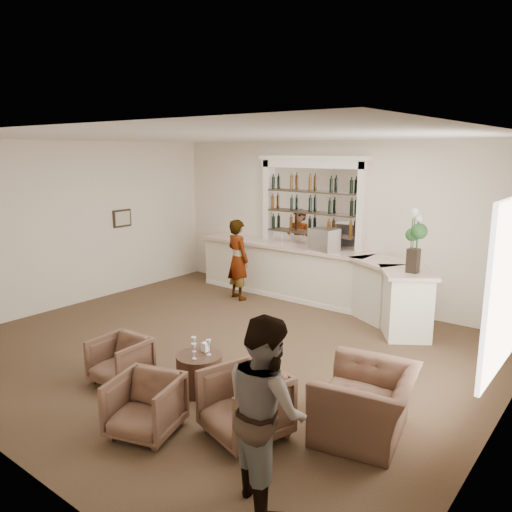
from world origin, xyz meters
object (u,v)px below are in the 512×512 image
at_px(guest, 266,409).
at_px(armchair_far, 366,403).
at_px(bar_counter, 313,276).
at_px(armchair_left, 120,360).
at_px(flower_vase, 415,237).
at_px(espresso_machine, 324,240).
at_px(sommelier, 238,259).
at_px(armchair_center, 145,406).
at_px(armchair_right, 245,404).
at_px(cocktail_table, 200,373).

height_order(guest, armchair_far, guest).
height_order(bar_counter, armchair_left, bar_counter).
height_order(armchair_left, flower_vase, flower_vase).
distance_m(armchair_left, espresso_machine, 4.82).
relative_size(sommelier, espresso_machine, 3.33).
relative_size(armchair_center, espresso_machine, 1.43).
height_order(armchair_far, flower_vase, flower_vase).
bearing_deg(armchair_far, flower_vase, -178.71).
bearing_deg(armchair_right, bar_counter, 129.86).
xyz_separation_m(cocktail_table, sommelier, (-2.28, 3.52, 0.60)).
bearing_deg(armchair_left, cocktail_table, 21.95).
xyz_separation_m(sommelier, flower_vase, (3.74, 0.02, 0.88)).
xyz_separation_m(cocktail_table, armchair_center, (0.24, -1.10, 0.08)).
distance_m(sommelier, armchair_left, 4.23).
xyz_separation_m(armchair_right, espresso_machine, (-1.75, 4.66, 0.99)).
distance_m(sommelier, espresso_machine, 1.88).
xyz_separation_m(sommelier, armchair_center, (2.52, -4.62, -0.52)).
bearing_deg(guest, armchair_center, 30.00).
height_order(guest, armchair_center, guest).
xyz_separation_m(armchair_left, espresso_machine, (0.42, 4.68, 1.05)).
relative_size(armchair_right, espresso_machine, 1.63).
xyz_separation_m(armchair_center, flower_vase, (1.22, 4.64, 1.40)).
height_order(armchair_right, flower_vase, flower_vase).
distance_m(armchair_right, armchair_far, 1.34).
bearing_deg(bar_counter, armchair_far, -51.54).
distance_m(armchair_left, armchair_center, 1.41).
height_order(sommelier, flower_vase, flower_vase).
bearing_deg(armchair_right, cocktail_table, 175.01).
relative_size(armchair_center, armchair_right, 0.88).
bearing_deg(cocktail_table, sommelier, 122.98).
xyz_separation_m(cocktail_table, armchair_left, (-1.03, -0.48, 0.07)).
relative_size(armchair_left, armchair_right, 0.83).
relative_size(cocktail_table, flower_vase, 0.57).
xyz_separation_m(cocktail_table, flower_vase, (1.46, 3.54, 1.49)).
bearing_deg(espresso_machine, bar_counter, -173.81).
bearing_deg(guest, armchair_left, 18.24).
distance_m(armchair_left, armchair_right, 2.17).
height_order(armchair_center, armchair_right, armchair_right).
height_order(bar_counter, cocktail_table, bar_counter).
bearing_deg(cocktail_table, guest, -30.04).
bearing_deg(espresso_machine, armchair_far, -45.95).
distance_m(cocktail_table, guest, 2.30).
distance_m(cocktail_table, flower_vase, 4.11).
bearing_deg(bar_counter, armchair_center, -78.38).
xyz_separation_m(bar_counter, armchair_far, (3.04, -3.83, -0.20)).
distance_m(espresso_machine, flower_vase, 2.20).
bearing_deg(armchair_far, armchair_left, -86.58).
bearing_deg(espresso_machine, guest, -56.66).
distance_m(cocktail_table, armchair_right, 1.23).
distance_m(armchair_center, flower_vase, 5.00).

